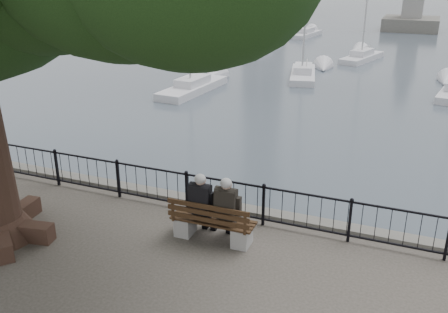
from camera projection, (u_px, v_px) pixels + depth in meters
The scene contains 11 objects.
harbor at pixel (231, 226), 12.85m from camera, with size 260.00×260.00×1.20m.
railing at pixel (224, 197), 12.03m from camera, with size 22.06×0.06×1.00m.
bench at pixel (212, 226), 11.10m from camera, with size 1.91×0.60×1.01m.
person_left at pixel (203, 207), 11.14m from camera, with size 0.47×0.79×1.60m.
person_right at pixel (229, 212), 10.94m from camera, with size 0.47×0.79×1.60m.
lion_monument at pixel (413, 10), 52.04m from camera, with size 5.57×5.57×8.32m.
sailboat_a at pixel (193, 86), 27.93m from camera, with size 2.00×5.67×10.03m.
sailboat_b at pixel (303, 73), 31.19m from camera, with size 2.53×5.40×11.10m.
sailboat_e at pixel (262, 43), 42.23m from camera, with size 2.22×5.78×11.60m.
sailboat_f at pixel (362, 56), 36.69m from camera, with size 2.71×5.29×9.83m.
sailboat_h at pixel (306, 32), 48.30m from camera, with size 2.12×5.21×12.90m.
Camera 1 is at (4.08, -7.54, 5.87)m, focal length 40.00 mm.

